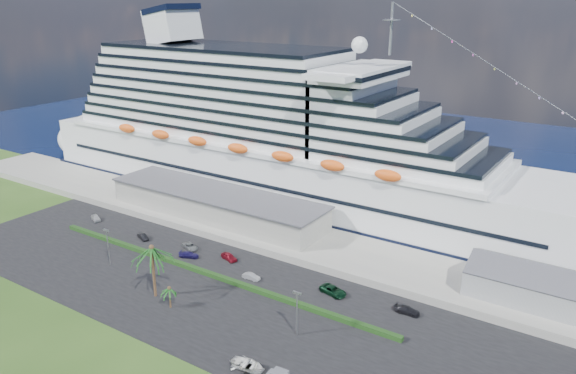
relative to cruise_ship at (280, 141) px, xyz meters
The scene contains 21 objects.
ground 69.56m from the cruise_ship, 71.40° to the right, with size 420.00×420.00×0.00m, color #284617.
asphalt_lot 59.58m from the cruise_ship, 67.89° to the right, with size 140.00×38.00×0.12m, color black.
wharf 35.90m from the cruise_ship, 48.10° to the right, with size 240.00×20.00×1.80m, color gray.
water 71.40m from the cruise_ship, 71.93° to the left, with size 420.00×160.00×0.02m, color black.
cruise_ship is the anchor object (origin of this frame).
terminal_building 26.92m from the cruise_ship, 98.22° to the right, with size 61.00×15.00×6.30m.
port_shed 78.32m from the cruise_ship, 18.08° to the right, with size 24.00×12.31×7.37m.
hedge 52.41m from the cruise_ship, 74.26° to the right, with size 88.00×1.10×0.90m, color black.
lamp_post_left 57.50m from the cruise_ship, 96.59° to the right, with size 1.60×0.35×8.27m.
lamp_post_right 70.64m from the cruise_ship, 53.44° to the right, with size 1.60×0.35×8.27m.
palm_tall 61.56m from the cruise_ship, 79.12° to the right, with size 8.82×8.82×11.13m.
palm_short 65.13m from the cruise_ship, 74.52° to the right, with size 3.53×3.53×4.56m.
parked_car_0 53.16m from the cruise_ship, 125.96° to the right, with size 1.67×4.15×1.41m, color #B7B8BA.
parked_car_1 46.76m from the cruise_ship, 104.03° to the right, with size 1.36×3.89×1.28m, color black.
parked_car_2 43.64m from the cruise_ship, 86.38° to the right, with size 2.15×4.67×1.30m, color gray.
parked_car_3 47.02m from the cruise_ship, 83.08° to the right, with size 1.78×4.39×1.27m, color #1D1752.
parked_car_4 45.04m from the cruise_ship, 71.26° to the right, with size 1.77×4.40×1.50m, color maroon.
parked_car_5 52.54m from the cruise_ship, 62.60° to the right, with size 1.33×3.81×1.25m, color #9FA1A6.
parked_car_6 59.02m from the cruise_ship, 45.31° to the right, with size 2.63×5.70×1.58m, color black.
parked_car_7 69.15m from the cruise_ship, 35.56° to the right, with size 1.92×4.72×1.37m, color black.
boat_trailer 81.05m from the cruise_ship, 59.42° to the right, with size 6.53×4.65×1.82m.
Camera 1 is at (64.41, -62.07, 55.36)m, focal length 35.00 mm.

